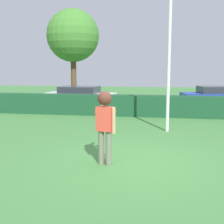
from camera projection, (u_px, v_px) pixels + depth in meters
ground_plane at (130, 162)px, 7.48m from camera, size 60.00×60.00×0.00m
person at (105, 118)px, 7.12m from camera, size 0.55×0.81×1.79m
frisbee at (111, 112)px, 7.53m from camera, size 0.24×0.24×0.03m
lamppost at (169, 43)px, 10.66m from camera, size 0.24×0.24×5.80m
hedge_row at (147, 106)px, 14.60m from camera, size 27.51×0.90×1.00m
parked_car_white at (80, 96)px, 17.82m from camera, size 4.30×2.03×1.25m
parked_car_blue at (218, 96)px, 17.94m from camera, size 4.44×2.44×1.25m
oak_tree at (73, 36)px, 21.44m from camera, size 3.76×3.76×6.51m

